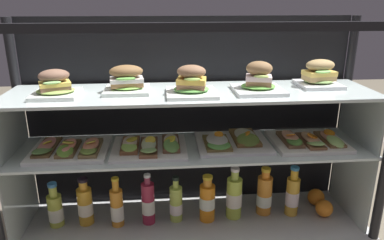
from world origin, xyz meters
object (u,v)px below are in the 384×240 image
Objects in this scene: plated_roll_sandwich_near_left_corner at (191,84)px; juice_bottle_near_post at (207,201)px; orange_fruit_beside_bottles at (324,208)px; juice_bottle_tucked_behind at (148,203)px; open_sandwich_tray_near_left_corner at (232,141)px; plated_roll_sandwich_right_of_center at (319,76)px; juice_bottle_back_center at (117,207)px; plated_roll_sandwich_far_left at (127,81)px; juice_bottle_front_second at (234,197)px; juice_bottle_front_right_end at (85,205)px; plated_roll_sandwich_center at (259,81)px; open_sandwich_tray_mid_left at (308,141)px; plated_roll_sandwich_mid_right at (55,86)px; juice_bottle_back_right at (55,210)px; juice_bottle_back_left at (176,204)px; open_sandwich_tray_center at (70,149)px; orange_fruit_near_left_post at (316,197)px; open_sandwich_tray_left_of_center at (150,146)px; juice_bottle_front_middle at (292,195)px; juice_bottle_front_left_end at (264,195)px.

plated_roll_sandwich_near_left_corner is 0.88× the size of juice_bottle_near_post.
orange_fruit_beside_bottles is (0.55, -0.02, -0.06)m from juice_bottle_near_post.
open_sandwich_tray_near_left_corner is at bearing 1.45° from juice_bottle_tucked_behind.
juice_bottle_back_center is at bearing -176.64° from plated_roll_sandwich_right_of_center.
plated_roll_sandwich_far_left is 0.57m from juice_bottle_back_center.
juice_bottle_front_right_end is at bearing 179.38° from juice_bottle_front_second.
juice_bottle_near_post is (-0.20, 0.03, -0.56)m from plated_roll_sandwich_center.
plated_roll_sandwich_right_of_center is 0.28m from open_sandwich_tray_mid_left.
plated_roll_sandwich_mid_right is 2.17× the size of orange_fruit_beside_bottles.
juice_bottle_back_left is (0.54, -0.01, 0.01)m from juice_bottle_back_right.
juice_bottle_back_right is 0.95× the size of juice_bottle_back_left.
plated_roll_sandwich_right_of_center is 0.74m from juice_bottle_near_post.
open_sandwich_tray_mid_left is 0.65m from juice_bottle_back_left.
open_sandwich_tray_center reaches higher than open_sandwich_tray_mid_left.
plated_roll_sandwich_center reaches higher than juice_bottle_back_right.
juice_bottle_tucked_behind is at bearing -174.36° from orange_fruit_near_left_post.
plated_roll_sandwich_near_left_corner is at bearing -9.03° from open_sandwich_tray_left_of_center.
juice_bottle_front_right_end is at bearing 177.88° from orange_fruit_beside_bottles.
juice_bottle_front_middle is at bearing 0.81° from open_sandwich_tray_near_left_corner.
open_sandwich_tray_mid_left is at bearing -2.83° from plated_roll_sandwich_far_left.
juice_bottle_back_right is 0.89× the size of juice_bottle_back_center.
plated_roll_sandwich_center reaches higher than plated_roll_sandwich_near_left_corner.
juice_bottle_back_right is at bearing 179.78° from juice_bottle_front_second.
open_sandwich_tray_mid_left is at bearing 0.23° from open_sandwich_tray_left_of_center.
plated_roll_sandwich_right_of_center is 0.47m from open_sandwich_tray_near_left_corner.
juice_bottle_front_left_end is (0.82, 0.01, 0.00)m from juice_bottle_front_right_end.
plated_roll_sandwich_right_of_center is 0.62m from orange_fruit_beside_bottles.
open_sandwich_tray_mid_left is (1.04, 0.01, -0.27)m from plated_roll_sandwich_mid_right.
juice_bottle_back_center is at bearing -178.44° from open_sandwich_tray_near_left_corner.
juice_bottle_front_second reaches higher than juice_bottle_back_left.
open_sandwich_tray_mid_left is at bearing 0.59° from plated_roll_sandwich_mid_right.
open_sandwich_tray_near_left_corner is at bearing 3.01° from juice_bottle_near_post.
plated_roll_sandwich_center is 2.42× the size of orange_fruit_near_left_post.
juice_bottle_front_middle reaches higher than juice_bottle_front_left_end.
open_sandwich_tray_left_of_center is at bearing 179.25° from plated_roll_sandwich_center.
juice_bottle_front_left_end reaches higher than orange_fruit_near_left_post.
plated_roll_sandwich_near_left_corner is 0.63× the size of open_sandwich_tray_center.
open_sandwich_tray_left_of_center is 1.00× the size of open_sandwich_tray_mid_left.
juice_bottle_back_left is (0.26, 0.02, -0.01)m from juice_bottle_back_center.
open_sandwich_tray_near_left_corner is (0.69, 0.03, -0.00)m from open_sandwich_tray_center.
juice_bottle_back_right is at bearing -179.32° from plated_roll_sandwich_far_left.
open_sandwich_tray_mid_left is 0.42m from juice_bottle_front_second.
open_sandwich_tray_center is 1.32× the size of juice_bottle_back_center.
open_sandwich_tray_near_left_corner is 0.47m from juice_bottle_tucked_behind.
plated_roll_sandwich_far_left is 0.83m from juice_bottle_front_left_end.
juice_bottle_front_second is 0.28m from juice_bottle_front_middle.
open_sandwich_tray_near_left_corner reaches higher than juice_bottle_tucked_behind.
plated_roll_sandwich_far_left is at bearing 174.98° from plated_roll_sandwich_center.
juice_bottle_front_second reaches higher than juice_bottle_front_middle.
juice_bottle_near_post is at bearing -1.22° from juice_bottle_back_right.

